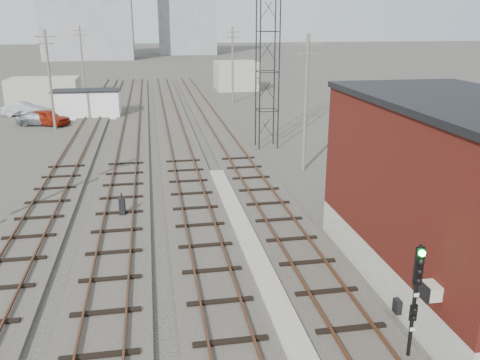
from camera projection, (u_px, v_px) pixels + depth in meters
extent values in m
plane|color=#282621|center=(179.00, 101.00, 63.76)|extent=(320.00, 320.00, 0.00)
cube|color=#332D28|center=(223.00, 136.00, 44.44)|extent=(3.20, 90.00, 0.20)
cube|color=#4C2816|center=(214.00, 134.00, 44.25)|extent=(0.07, 90.00, 0.12)
cube|color=#4C2816|center=(231.00, 133.00, 44.49)|extent=(0.07, 90.00, 0.12)
cube|color=#332D28|center=(177.00, 138.00, 43.77)|extent=(3.20, 90.00, 0.20)
cube|color=#4C2816|center=(168.00, 136.00, 43.59)|extent=(0.07, 90.00, 0.12)
cube|color=#4C2816|center=(185.00, 135.00, 43.82)|extent=(0.07, 90.00, 0.12)
cube|color=#332D28|center=(129.00, 140.00, 43.11)|extent=(3.20, 90.00, 0.20)
cube|color=#4C2816|center=(121.00, 137.00, 42.92)|extent=(0.07, 90.00, 0.12)
cube|color=#4C2816|center=(138.00, 137.00, 43.16)|extent=(0.07, 90.00, 0.12)
cube|color=#332D28|center=(81.00, 142.00, 42.44)|extent=(3.20, 90.00, 0.20)
cube|color=#4C2816|center=(72.00, 139.00, 42.25)|extent=(0.07, 90.00, 0.12)
cube|color=#4C2816|center=(89.00, 139.00, 42.49)|extent=(0.07, 90.00, 0.12)
cube|color=gray|center=(261.00, 271.00, 20.64)|extent=(0.90, 28.00, 0.26)
cube|color=gray|center=(448.00, 266.00, 19.74)|extent=(6.00, 12.00, 1.50)
cube|color=#511913|center=(460.00, 180.00, 18.68)|extent=(6.00, 12.00, 5.50)
cube|color=black|center=(471.00, 103.00, 17.81)|extent=(6.20, 12.20, 0.25)
cube|color=beige|center=(430.00, 291.00, 15.00)|extent=(0.45, 0.62, 0.45)
cube|color=black|center=(397.00, 306.00, 17.43)|extent=(0.20, 0.35, 0.50)
cylinder|color=black|center=(260.00, 52.00, 38.11)|extent=(0.10, 0.10, 15.00)
cylinder|color=black|center=(280.00, 52.00, 38.36)|extent=(0.10, 0.10, 15.00)
cylinder|color=black|center=(256.00, 51.00, 39.52)|extent=(0.10, 0.10, 15.00)
cylinder|color=black|center=(275.00, 51.00, 39.77)|extent=(0.10, 0.10, 15.00)
cylinder|color=#595147|center=(50.00, 81.00, 46.24)|extent=(0.24, 0.24, 9.00)
cube|color=#595147|center=(45.00, 37.00, 45.05)|extent=(1.80, 0.12, 0.12)
cube|color=#595147|center=(46.00, 44.00, 45.24)|extent=(1.40, 0.12, 0.12)
cylinder|color=#595147|center=(82.00, 60.00, 69.69)|extent=(0.24, 0.24, 9.00)
cube|color=#595147|center=(79.00, 30.00, 68.51)|extent=(1.80, 0.12, 0.12)
cube|color=#595147|center=(80.00, 35.00, 68.69)|extent=(1.40, 0.12, 0.12)
cylinder|color=#595147|center=(306.00, 105.00, 33.45)|extent=(0.24, 0.24, 9.00)
cube|color=#595147|center=(308.00, 44.00, 32.27)|extent=(1.80, 0.12, 0.12)
cube|color=#595147|center=(308.00, 53.00, 32.45)|extent=(1.40, 0.12, 0.12)
cylinder|color=#595147|center=(233.00, 65.00, 61.59)|extent=(0.24, 0.24, 9.00)
cube|color=#595147|center=(232.00, 32.00, 60.41)|extent=(1.80, 0.12, 0.12)
cube|color=#595147|center=(232.00, 37.00, 60.59)|extent=(1.40, 0.12, 0.12)
cube|color=gray|center=(186.00, 7.00, 145.58)|extent=(16.00, 12.00, 26.00)
cube|color=gray|center=(44.00, 92.00, 60.61)|extent=(8.00, 5.00, 3.20)
cube|color=gray|center=(236.00, 76.00, 74.03)|extent=(6.00, 6.00, 4.00)
cube|color=gray|center=(407.00, 359.00, 15.42)|extent=(0.40, 0.40, 0.10)
cylinder|color=black|center=(414.00, 305.00, 14.86)|extent=(0.12, 0.12, 3.84)
cube|color=black|center=(419.00, 266.00, 14.44)|extent=(0.25, 0.10, 1.15)
sphere|color=#0CE533|center=(422.00, 253.00, 14.23)|extent=(0.19, 0.19, 0.19)
sphere|color=black|center=(421.00, 263.00, 14.32)|extent=(0.19, 0.19, 0.19)
sphere|color=black|center=(420.00, 272.00, 14.40)|extent=(0.19, 0.19, 0.19)
sphere|color=black|center=(419.00, 281.00, 14.49)|extent=(0.19, 0.19, 0.19)
cube|color=black|center=(413.00, 313.00, 14.91)|extent=(0.21, 0.09, 0.53)
cube|color=white|center=(417.00, 295.00, 14.66)|extent=(0.15, 0.02, 0.12)
cube|color=white|center=(412.00, 329.00, 15.01)|extent=(0.15, 0.02, 0.12)
cube|color=black|center=(122.00, 207.00, 26.31)|extent=(0.33, 0.33, 0.99)
cylinder|color=black|center=(121.00, 196.00, 26.11)|extent=(0.08, 0.08, 0.30)
cube|color=white|center=(87.00, 104.00, 53.02)|extent=(6.72, 2.94, 2.77)
cube|color=black|center=(86.00, 90.00, 52.58)|extent=(6.95, 3.17, 0.13)
imported|color=#9B220E|center=(47.00, 117.00, 49.26)|extent=(4.84, 3.62, 1.54)
imported|color=#AAACB2|center=(24.00, 109.00, 54.04)|extent=(4.57, 2.12, 1.45)
imported|color=slate|center=(41.00, 118.00, 49.39)|extent=(4.77, 2.54, 1.32)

